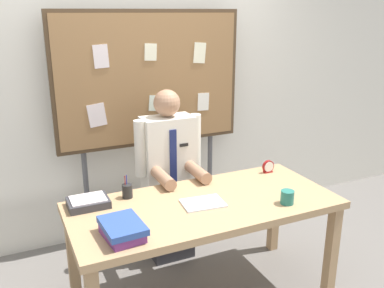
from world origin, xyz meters
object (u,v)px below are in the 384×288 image
at_px(open_notebook, 203,203).
at_px(desk_clock, 268,167).
at_px(coffee_mug, 287,197).
at_px(paper_tray, 88,202).
at_px(person, 169,182).
at_px(book_stack, 122,229).
at_px(desk, 204,214).
at_px(pen_holder, 127,191).
at_px(bulletin_board, 150,82).

height_order(open_notebook, desk_clock, desk_clock).
height_order(coffee_mug, paper_tray, coffee_mug).
relative_size(person, book_stack, 4.63).
height_order(desk, open_notebook, open_notebook).
relative_size(book_stack, coffee_mug, 3.34).
relative_size(coffee_mug, pen_holder, 0.57).
bearing_deg(open_notebook, coffee_mug, -24.03).
bearing_deg(desk_clock, book_stack, -159.77).
xyz_separation_m(person, book_stack, (-0.62, -0.85, 0.15)).
distance_m(desk_clock, coffee_mug, 0.56).
bearing_deg(open_notebook, desk, 44.11).
xyz_separation_m(open_notebook, paper_tray, (-0.69, 0.28, 0.02)).
bearing_deg(open_notebook, book_stack, -162.38).
bearing_deg(book_stack, pen_holder, 70.51).
relative_size(open_notebook, coffee_mug, 3.00).
relative_size(desk, open_notebook, 6.55).
relative_size(desk_clock, paper_tray, 0.38).
xyz_separation_m(desk, paper_tray, (-0.71, 0.26, 0.11)).
relative_size(person, pen_holder, 8.77).
relative_size(desk, paper_tray, 6.86).
bearing_deg(desk_clock, bulletin_board, 133.01).
bearing_deg(paper_tray, bulletin_board, 46.81).
bearing_deg(pen_holder, person, 38.85).
bearing_deg(desk, coffee_mug, -26.83).
height_order(book_stack, coffee_mug, coffee_mug).
relative_size(bulletin_board, book_stack, 6.55).
distance_m(person, desk_clock, 0.80).
xyz_separation_m(bulletin_board, coffee_mug, (0.49, -1.27, -0.61)).
bearing_deg(paper_tray, book_stack, -78.68).
bearing_deg(paper_tray, coffee_mug, -22.99).
xyz_separation_m(bulletin_board, paper_tray, (-0.71, -0.76, -0.62)).
bearing_deg(bulletin_board, open_notebook, -91.13).
xyz_separation_m(bulletin_board, desk_clock, (0.70, -0.75, -0.61)).
xyz_separation_m(bulletin_board, pen_holder, (-0.44, -0.74, -0.60)).
distance_m(desk, person, 0.64).
bearing_deg(bulletin_board, coffee_mug, -68.99).
relative_size(book_stack, desk_clock, 3.06).
xyz_separation_m(desk, bulletin_board, (-0.00, 1.02, 0.74)).
distance_m(person, open_notebook, 0.67).
height_order(desk_clock, paper_tray, desk_clock).
bearing_deg(desk_clock, open_notebook, -157.66).
distance_m(pen_holder, paper_tray, 0.27).
relative_size(person, paper_tray, 5.39).
distance_m(bulletin_board, paper_tray, 1.21).
bearing_deg(desk_clock, desk, -158.47).
bearing_deg(pen_holder, coffee_mug, -29.76).
height_order(desk, pen_holder, pen_holder).
bearing_deg(desk, bulletin_board, 90.00).
xyz_separation_m(coffee_mug, paper_tray, (-1.20, 0.51, -0.02)).
relative_size(person, coffee_mug, 15.45).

